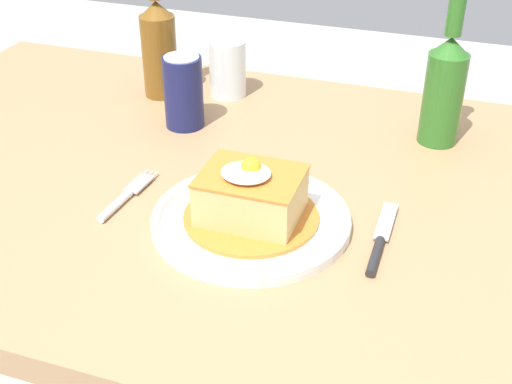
% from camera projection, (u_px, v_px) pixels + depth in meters
% --- Properties ---
extents(dining_table, '(1.36, 0.82, 0.76)m').
position_uv_depth(dining_table, '(242.00, 240.00, 1.08)').
color(dining_table, '#A87F56').
rests_on(dining_table, ground_plane).
extents(main_plate, '(0.27, 0.27, 0.02)m').
position_uv_depth(main_plate, '(251.00, 219.00, 0.92)').
color(main_plate, white).
rests_on(main_plate, dining_table).
extents(sandwich_meal, '(0.18, 0.18, 0.09)m').
position_uv_depth(sandwich_meal, '(251.00, 198.00, 0.90)').
color(sandwich_meal, orange).
rests_on(sandwich_meal, main_plate).
extents(fork, '(0.03, 0.14, 0.01)m').
position_uv_depth(fork, '(123.00, 198.00, 0.97)').
color(fork, silver).
rests_on(fork, dining_table).
extents(knife, '(0.02, 0.17, 0.01)m').
position_uv_depth(knife, '(379.00, 246.00, 0.87)').
color(knife, '#262628').
rests_on(knife, dining_table).
extents(soda_can, '(0.07, 0.07, 0.12)m').
position_uv_depth(soda_can, '(183.00, 92.00, 1.15)').
color(soda_can, '#191E51').
rests_on(soda_can, dining_table).
extents(beer_bottle_amber, '(0.06, 0.06, 0.27)m').
position_uv_depth(beer_bottle_amber, '(159.00, 43.00, 1.24)').
color(beer_bottle_amber, brown).
rests_on(beer_bottle_amber, dining_table).
extents(beer_bottle_green, '(0.06, 0.06, 0.27)m').
position_uv_depth(beer_bottle_green, '(445.00, 85.00, 1.08)').
color(beer_bottle_green, '#2D6B23').
rests_on(beer_bottle_green, dining_table).
extents(drinking_glass, '(0.07, 0.07, 0.10)m').
position_uv_depth(drinking_glass, '(228.00, 72.00, 1.27)').
color(drinking_glass, '#3F2314').
rests_on(drinking_glass, dining_table).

